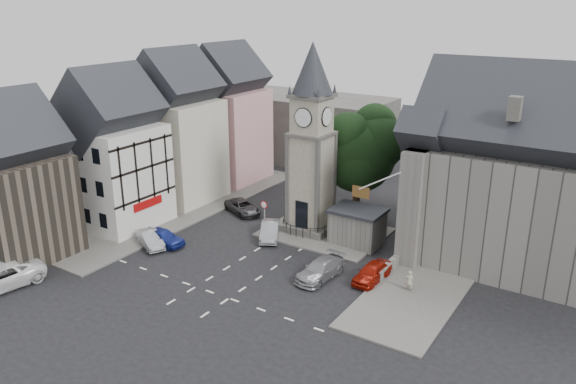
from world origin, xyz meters
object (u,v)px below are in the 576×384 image
Objects in this scene: stone_shelter at (357,226)px; clock_tower at (312,140)px; pedestrian at (409,281)px; car_east_red at (372,272)px; car_west_blue at (162,237)px.

clock_tower is at bearing 174.16° from stone_shelter.
stone_shelter is 8.67m from pedestrian.
pedestrian is at bearing -39.10° from stone_shelter.
stone_shelter is at bearing -5.84° from clock_tower.
pedestrian is (11.50, -5.94, -7.31)m from clock_tower.
pedestrian is (2.85, -0.07, 0.13)m from car_east_red.
clock_tower is 14.83m from car_west_blue.
clock_tower is 8.15m from stone_shelter.
car_east_red is at bearing -54.38° from stone_shelter.
stone_shelter is 2.65× the size of pedestrian.
car_east_red is (8.65, -5.86, -7.44)m from clock_tower.
clock_tower is 14.86m from pedestrian.
car_east_red is 2.45× the size of pedestrian.
stone_shelter reaches higher than pedestrian.
car_east_red is 2.85m from pedestrian.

